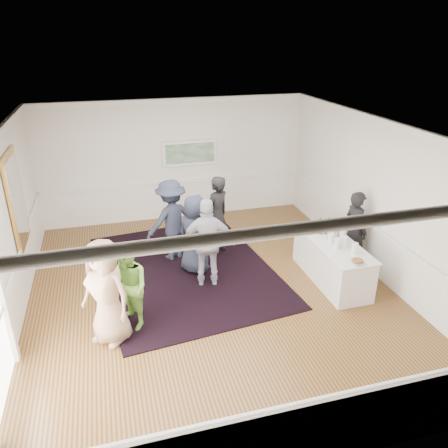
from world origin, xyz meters
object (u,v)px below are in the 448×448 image
object	(u,v)px
guest_navy	(195,235)
guest_green	(128,287)
guest_dark_b	(217,216)
guest_lilac	(208,243)
ice_bucket	(333,234)
serving_table	(332,261)
guest_dark_a	(172,220)
bartender	(355,230)
nut_bowl	(357,262)
guest_tan	(106,292)

from	to	relation	value
guest_navy	guest_green	bearing A→B (deg)	92.86
guest_green	guest_dark_b	distance (m)	3.10
guest_lilac	ice_bucket	world-z (taller)	guest_lilac
serving_table	guest_dark_a	world-z (taller)	guest_dark_a
bartender	nut_bowl	world-z (taller)	bartender
guest_green	guest_tan	bearing A→B (deg)	-80.05
serving_table	guest_green	world-z (taller)	guest_green
serving_table	nut_bowl	bearing A→B (deg)	-91.30
serving_table	guest_navy	bearing A→B (deg)	157.02
bartender	guest_green	bearing A→B (deg)	93.38
guest_navy	ice_bucket	xyz separation A→B (m)	(2.63, -0.98, 0.13)
bartender	guest_green	xyz separation A→B (m)	(-4.81, -0.91, -0.08)
guest_lilac	guest_dark_a	bearing A→B (deg)	-56.98
guest_tan	ice_bucket	bearing A→B (deg)	53.36
guest_dark_b	guest_navy	xyz separation A→B (m)	(-0.63, -0.67, -0.08)
bartender	ice_bucket	distance (m)	0.76
guest_dark_a	guest_navy	xyz separation A→B (m)	(0.37, -0.73, -0.07)
guest_tan	guest_dark_a	size ratio (longest dim) A/B	0.99
serving_table	bartender	xyz separation A→B (m)	(0.73, 0.42, 0.42)
guest_dark_a	serving_table	bearing A→B (deg)	127.54
bartender	ice_bucket	bearing A→B (deg)	106.17
guest_lilac	ice_bucket	bearing A→B (deg)	-177.17
guest_lilac	serving_table	bearing A→B (deg)	-179.96
guest_navy	nut_bowl	world-z (taller)	guest_navy
guest_navy	nut_bowl	size ratio (longest dim) A/B	6.89
bartender	guest_green	distance (m)	4.89
bartender	guest_dark_a	size ratio (longest dim) A/B	0.93
guest_dark_b	nut_bowl	bearing A→B (deg)	94.18
guest_tan	guest_navy	size ratio (longest dim) A/B	1.07
guest_tan	ice_bucket	size ratio (longest dim) A/B	7.03
serving_table	guest_dark_b	world-z (taller)	guest_dark_b
bartender	guest_tan	size ratio (longest dim) A/B	0.94
guest_dark_b	guest_navy	world-z (taller)	guest_dark_b
bartender	ice_bucket	size ratio (longest dim) A/B	6.60
guest_navy	ice_bucket	distance (m)	2.81
guest_lilac	bartender	bearing A→B (deg)	-169.86
guest_dark_b	nut_bowl	size ratio (longest dim) A/B	7.51
guest_green	guest_navy	distance (m)	2.18
ice_bucket	bartender	bearing A→B (deg)	23.46
guest_tan	nut_bowl	xyz separation A→B (m)	(4.42, -0.15, -0.01)
serving_table	bartender	distance (m)	0.94
guest_dark_b	ice_bucket	world-z (taller)	guest_dark_b
guest_navy	nut_bowl	xyz separation A→B (m)	(2.58, -2.01, 0.05)
guest_tan	ice_bucket	xyz separation A→B (m)	(4.47, 0.88, 0.07)
guest_tan	guest_dark_a	bearing A→B (deg)	102.70
ice_bucket	guest_tan	bearing A→B (deg)	-168.90
guest_green	guest_lilac	bearing A→B (deg)	94.48
ice_bucket	nut_bowl	xyz separation A→B (m)	(-0.06, -1.02, -0.08)
guest_dark_b	guest_lilac	bearing A→B (deg)	36.46
nut_bowl	serving_table	bearing A→B (deg)	88.70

